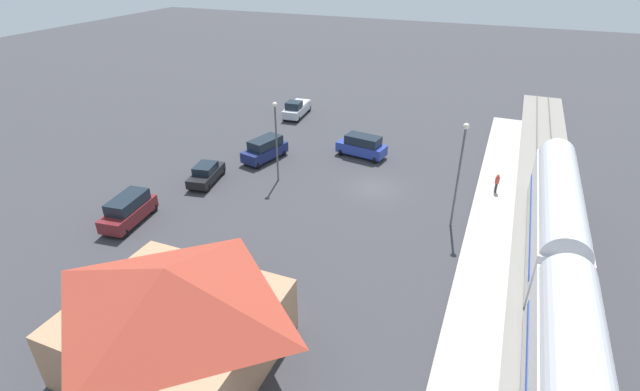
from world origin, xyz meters
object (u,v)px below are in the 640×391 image
at_px(passenger_train, 561,283).
at_px(light_pole_near_platform, 460,164).
at_px(sedan_black, 206,174).
at_px(station_building, 173,312).
at_px(suv_maroon, 128,210).
at_px(pedestrian_on_platform, 497,182).
at_px(suv_blue, 362,146).
at_px(light_pole_lot_center, 276,132).
at_px(pickup_silver, 297,108).
at_px(suv_navy, 265,149).

height_order(passenger_train, light_pole_near_platform, light_pole_near_platform).
bearing_deg(sedan_black, passenger_train, 165.31).
height_order(station_building, suv_maroon, station_building).
bearing_deg(suv_maroon, pedestrian_on_platform, -149.09).
xyz_separation_m(suv_maroon, suv_blue, (-12.61, -18.91, 0.00)).
distance_m(station_building, suv_maroon, 15.12).
height_order(pedestrian_on_platform, sedan_black, pedestrian_on_platform).
distance_m(sedan_black, light_pole_lot_center, 7.45).
xyz_separation_m(station_building, pickup_silver, (10.40, -36.89, -1.91)).
height_order(light_pole_near_platform, light_pole_lot_center, light_pole_near_platform).
relative_size(pedestrian_on_platform, light_pole_lot_center, 0.23).
bearing_deg(pedestrian_on_platform, pickup_silver, -26.55).
xyz_separation_m(suv_blue, light_pole_near_platform, (-10.35, 9.89, 3.99)).
height_order(passenger_train, pickup_silver, passenger_train).
xyz_separation_m(suv_maroon, pickup_silver, (-1.37, -27.56, -0.12)).
bearing_deg(light_pole_lot_center, passenger_train, 155.49).
distance_m(suv_maroon, pickup_silver, 27.60).
xyz_separation_m(suv_navy, light_pole_near_platform, (-18.97, 5.46, 3.99)).
bearing_deg(suv_blue, light_pole_near_platform, 136.31).
height_order(station_building, suv_blue, station_building).
bearing_deg(passenger_train, light_pole_near_platform, -51.01).
bearing_deg(pedestrian_on_platform, suv_blue, -15.03).
relative_size(station_building, suv_maroon, 2.05).
height_order(passenger_train, station_building, station_building).
distance_m(suv_navy, pickup_silver, 13.34).
bearing_deg(station_building, sedan_black, -59.35).
xyz_separation_m(sedan_black, suv_maroon, (1.47, 8.04, 0.27)).
height_order(passenger_train, suv_navy, passenger_train).
bearing_deg(pedestrian_on_platform, station_building, 60.57).
bearing_deg(pickup_silver, suv_navy, 101.36).
bearing_deg(passenger_train, pedestrian_on_platform, -74.67).
relative_size(pickup_silver, light_pole_lot_center, 0.76).
distance_m(suv_navy, light_pole_near_platform, 20.14).
distance_m(passenger_train, light_pole_near_platform, 11.05).
distance_m(suv_navy, light_pole_lot_center, 5.97).
relative_size(suv_navy, light_pole_lot_center, 0.71).
bearing_deg(suv_maroon, suv_navy, -105.41).
bearing_deg(light_pole_lot_center, suv_maroon, 56.40).
bearing_deg(pedestrian_on_platform, suv_navy, 2.40).
bearing_deg(suv_maroon, sedan_black, -100.39).
height_order(pickup_silver, light_pole_near_platform, light_pole_near_platform).
bearing_deg(sedan_black, light_pole_lot_center, -153.67).
bearing_deg(suv_navy, sedan_black, 68.65).
xyz_separation_m(station_building, sedan_black, (10.29, -17.37, -2.06)).
height_order(station_building, sedan_black, station_building).
xyz_separation_m(suv_navy, sedan_black, (2.52, 6.45, -0.27)).
relative_size(station_building, light_pole_near_platform, 1.27).
bearing_deg(station_building, light_pole_near_platform, -121.40).
bearing_deg(suv_blue, station_building, 88.28).
bearing_deg(light_pole_lot_center, pickup_silver, -70.60).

